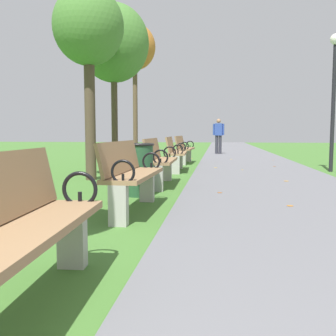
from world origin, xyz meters
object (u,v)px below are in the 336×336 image
object	(u,v)px
park_bench_2	(18,228)
lamp_post	(334,81)
tree_4	(114,44)
trash_bin	(139,169)
park_bench_4	(160,160)
tree_5	(135,49)
park_bench_6	(184,149)
tree_3	(88,30)
park_bench_5	(175,153)
pedestrian_walking	(218,134)
park_bench_3	(131,174)

from	to	relation	value
park_bench_2	lamp_post	size ratio (longest dim) A/B	0.47
tree_4	park_bench_2	bearing A→B (deg)	-78.71
trash_bin	lamp_post	size ratio (longest dim) A/B	0.24
park_bench_4	trash_bin	world-z (taller)	park_bench_4
trash_bin	park_bench_2	bearing A→B (deg)	-87.91
trash_bin	tree_5	bearing A→B (deg)	102.65
trash_bin	lamp_post	xyz separation A→B (m)	(4.15, 4.34, 1.88)
park_bench_2	park_bench_6	bearing A→B (deg)	90.00
tree_3	lamp_post	xyz separation A→B (m)	(5.59, 2.43, -0.83)
tree_3	trash_bin	world-z (taller)	tree_3
tree_3	trash_bin	size ratio (longest dim) A/B	4.77
park_bench_5	pedestrian_walking	world-z (taller)	pedestrian_walking
park_bench_3	pedestrian_walking	world-z (taller)	pedestrian_walking
park_bench_4	tree_3	xyz separation A→B (m)	(-1.59, 0.70, 2.65)
park_bench_6	pedestrian_walking	xyz separation A→B (m)	(1.13, 5.53, 0.44)
park_bench_4	trash_bin	size ratio (longest dim) A/B	1.92
park_bench_3	park_bench_5	distance (m)	5.22
park_bench_2	tree_5	world-z (taller)	tree_5
park_bench_4	park_bench_6	bearing A→B (deg)	90.00
park_bench_6	tree_4	world-z (taller)	tree_4
park_bench_5	tree_4	bearing A→B (deg)	-167.08
park_bench_5	tree_5	distance (m)	4.67
park_bench_2	park_bench_4	bearing A→B (deg)	90.00
park_bench_5	park_bench_6	xyz separation A→B (m)	(-0.00, 2.57, 0.00)
tree_3	tree_5	bearing A→B (deg)	90.97
park_bench_6	tree_4	bearing A→B (deg)	-117.55
pedestrian_walking	park_bench_4	bearing A→B (deg)	-95.93
park_bench_5	trash_bin	size ratio (longest dim) A/B	1.93
park_bench_4	tree_3	bearing A→B (deg)	156.14
tree_4	lamp_post	size ratio (longest dim) A/B	1.21
tree_3	lamp_post	size ratio (longest dim) A/B	1.15
park_bench_6	trash_bin	size ratio (longest dim) A/B	1.93
pedestrian_walking	lamp_post	world-z (taller)	lamp_post
park_bench_2	tree_5	xyz separation A→B (m)	(-1.68, 10.85, 3.30)
tree_4	tree_5	distance (m)	3.26
park_bench_3	park_bench_6	bearing A→B (deg)	90.00
park_bench_2	tree_5	distance (m)	11.46
park_bench_2	tree_4	xyz separation A→B (m)	(-1.53, 7.64, 2.74)
pedestrian_walking	trash_bin	size ratio (longest dim) A/B	1.93
park_bench_6	lamp_post	size ratio (longest dim) A/B	0.46
park_bench_2	pedestrian_walking	distance (m)	16.14
park_bench_5	tree_5	bearing A→B (deg)	120.43
tree_5	trash_bin	distance (m)	7.75
park_bench_2	park_bench_5	world-z (taller)	same
park_bench_3	lamp_post	bearing A→B (deg)	54.43
park_bench_2	park_bench_6	size ratio (longest dim) A/B	1.00
park_bench_6	pedestrian_walking	world-z (taller)	pedestrian_walking
park_bench_4	lamp_post	xyz separation A→B (m)	(4.00, 3.13, 1.82)
pedestrian_walking	tree_3	bearing A→B (deg)	-105.00
park_bench_4	tree_5	world-z (taller)	tree_5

